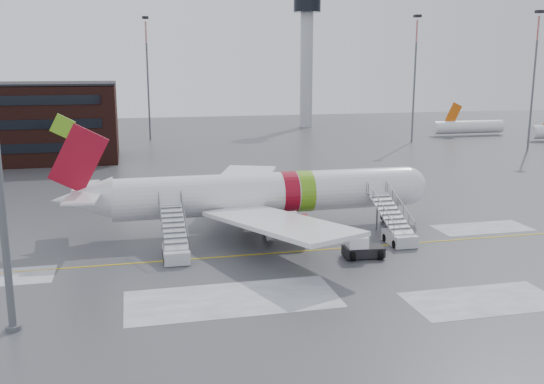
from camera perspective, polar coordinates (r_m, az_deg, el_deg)
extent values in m
plane|color=#494C4F|center=(51.09, 1.03, -5.37)|extent=(260.00, 260.00, 0.00)
cylinder|color=white|center=(56.11, -0.47, -0.08)|extent=(28.00, 3.80, 3.80)
sphere|color=white|center=(60.71, 12.52, 0.56)|extent=(3.80, 3.80, 3.80)
cube|color=black|center=(61.07, 13.43, 1.06)|extent=(1.09, 1.60, 0.97)
cone|color=white|center=(54.89, -17.41, -0.65)|extent=(5.20, 3.72, 3.72)
cube|color=maroon|center=(54.26, -17.75, 3.00)|extent=(5.27, 0.30, 6.09)
cube|color=#6CAE1B|center=(54.02, -19.11, 5.87)|extent=(2.16, 0.26, 2.16)
cube|color=white|center=(57.28, -17.08, 0.55)|extent=(3.07, 4.85, 0.18)
cube|color=white|center=(52.20, -17.42, -0.56)|extent=(3.07, 4.85, 0.18)
cube|color=white|center=(64.20, -3.03, 0.90)|extent=(10.72, 15.97, 1.13)
cube|color=white|center=(47.99, 0.62, -2.92)|extent=(10.72, 15.97, 1.13)
cylinder|color=white|center=(61.60, -1.09, -0.85)|extent=(3.40, 2.10, 2.10)
cylinder|color=white|center=(51.78, 1.36, -3.35)|extent=(3.40, 2.10, 2.10)
cylinder|color=#595B60|center=(60.44, 10.70, -1.94)|extent=(0.20, 0.20, 1.80)
cylinder|color=black|center=(60.55, 10.69, -2.36)|extent=(0.90, 0.56, 0.90)
cylinder|color=black|center=(59.00, -1.46, -2.53)|extent=(0.90, 0.56, 0.90)
cylinder|color=black|center=(54.47, -0.42, -3.77)|extent=(0.90, 0.56, 0.90)
cube|color=silver|center=(53.33, 11.93, -4.27)|extent=(2.00, 3.20, 1.00)
cube|color=silver|center=(54.74, 11.08, -1.99)|extent=(1.90, 5.87, 2.52)
cube|color=silver|center=(57.42, 9.78, -0.08)|extent=(1.90, 1.40, 0.15)
cylinder|color=#595B60|center=(57.44, 9.87, -1.82)|extent=(0.16, 0.16, 3.40)
cylinder|color=black|center=(52.15, 11.49, -4.85)|extent=(0.25, 0.70, 0.70)
cylinder|color=black|center=(54.63, 12.33, -4.11)|extent=(0.25, 0.70, 0.70)
cube|color=silver|center=(48.59, -9.03, -5.77)|extent=(2.00, 3.20, 1.00)
cube|color=silver|center=(50.13, -9.27, -3.22)|extent=(1.90, 5.87, 2.52)
cube|color=silver|center=(53.04, -9.58, -1.08)|extent=(1.90, 1.40, 0.15)
cylinder|color=#595B60|center=(53.06, -9.49, -2.96)|extent=(0.16, 0.16, 3.40)
cylinder|color=black|center=(47.65, -10.01, -6.42)|extent=(0.25, 0.70, 0.70)
cylinder|color=black|center=(49.67, -8.07, -5.58)|extent=(0.25, 0.70, 0.70)
cube|color=black|center=(49.33, 8.58, -5.53)|extent=(3.29, 1.93, 0.79)
cube|color=white|center=(48.94, 7.97, -4.68)|extent=(1.70, 1.70, 1.02)
cube|color=black|center=(48.83, 7.99, -4.23)|extent=(1.47, 1.57, 0.17)
cylinder|color=black|center=(48.32, 7.57, -6.01)|extent=(0.40, 0.82, 0.79)
cylinder|color=black|center=(49.00, 10.13, -5.84)|extent=(0.40, 0.82, 0.79)
cylinder|color=black|center=(49.77, 7.05, -5.46)|extent=(0.40, 0.82, 0.79)
cylinder|color=black|center=(50.43, 9.54, -5.30)|extent=(0.40, 0.82, 0.79)
cylinder|color=#595B60|center=(39.27, -23.18, -11.66)|extent=(0.90, 0.90, 0.30)
cylinder|color=#B2B5BA|center=(148.34, 3.26, 11.52)|extent=(3.00, 3.00, 28.00)
cylinder|color=black|center=(148.92, 3.33, 17.11)|extent=(6.40, 6.40, 3.00)
cylinder|color=#595B60|center=(122.03, 13.21, 9.06)|extent=(0.36, 0.36, 19.20)
cylinder|color=#CC7272|center=(122.03, 13.47, 14.46)|extent=(0.32, 0.32, 4.32)
cube|color=black|center=(122.20, 13.54, 15.81)|extent=(1.20, 1.20, 0.50)
cylinder|color=#595B60|center=(125.43, -11.56, 9.20)|extent=(0.36, 0.36, 19.20)
cylinder|color=#CC7272|center=(125.43, -11.78, 14.46)|extent=(0.32, 0.32, 4.32)
cube|color=black|center=(125.60, -11.84, 15.77)|extent=(1.20, 1.20, 0.50)
cylinder|color=#595B60|center=(118.39, 23.29, 8.32)|extent=(0.36, 0.36, 19.20)
cylinder|color=#CC7272|center=(118.39, 23.77, 13.88)|extent=(0.32, 0.32, 4.32)
cube|color=black|center=(118.57, 23.89, 15.26)|extent=(1.20, 1.20, 0.50)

